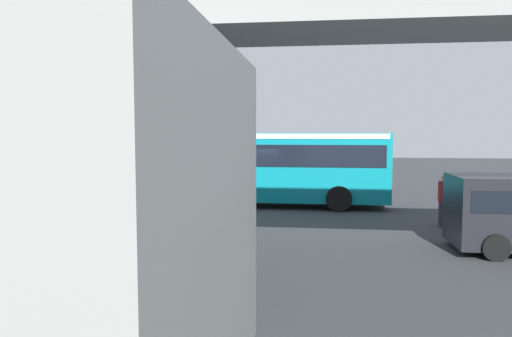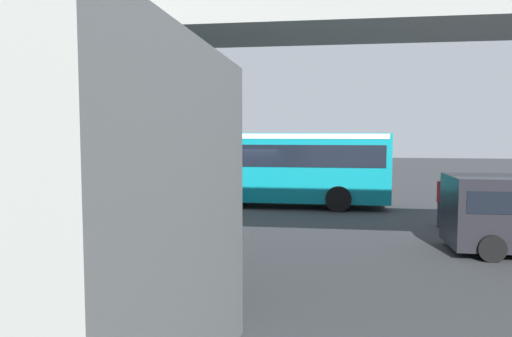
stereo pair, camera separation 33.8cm
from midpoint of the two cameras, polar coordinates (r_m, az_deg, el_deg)
name	(u,v)px [view 2 (the right image)]	position (r m, az deg, el deg)	size (l,w,h in m)	color
ground	(251,206)	(20.82, -0.17, -4.49)	(80.00, 80.00, 0.00)	#2D3033
city_bus	(252,162)	(20.98, 0.04, 0.76)	(11.54, 2.85, 3.15)	#0C8493
pedestrian	(442,201)	(17.45, 21.73, -3.60)	(0.38, 0.38, 1.79)	#2D2D38
traffic_sign	(387,158)	(24.80, 15.57, 1.18)	(0.08, 0.60, 2.80)	slate
lane_dash_leftmost	(343,199)	(23.28, 10.64, -3.61)	(2.00, 0.20, 0.01)	silver
lane_dash_left	(259,198)	(23.46, 0.81, -3.47)	(2.00, 0.20, 0.01)	silver
lane_dash_centre	(180,196)	(24.31, -8.59, -3.24)	(2.00, 0.20, 0.01)	silver
pedestrian_overpass	(177,44)	(10.85, -8.39, 14.35)	(30.44, 2.60, 6.83)	gray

